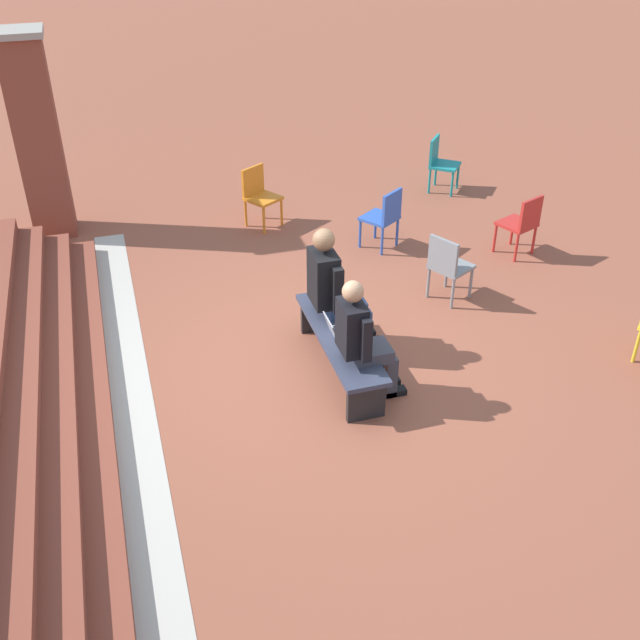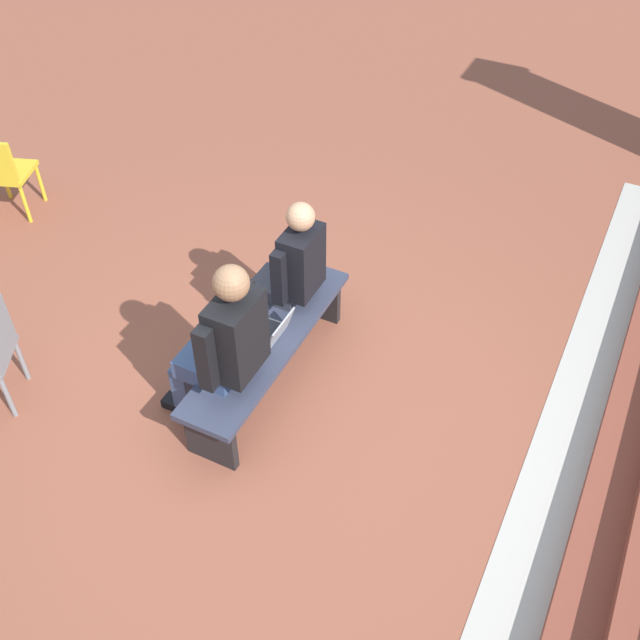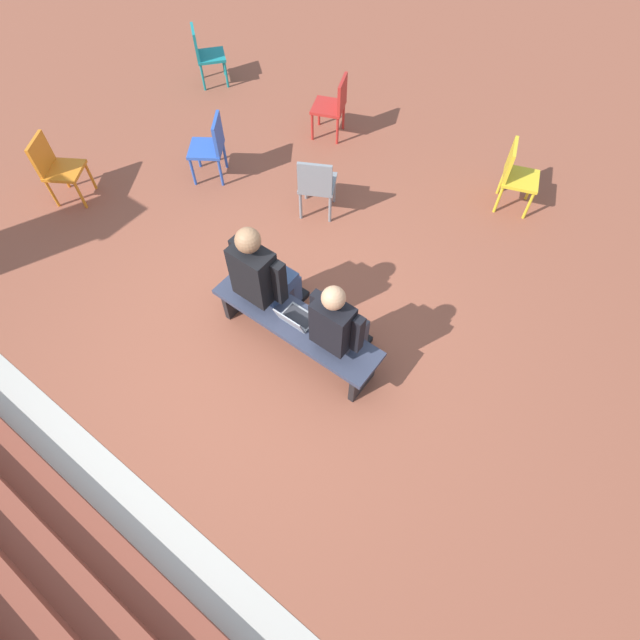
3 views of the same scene
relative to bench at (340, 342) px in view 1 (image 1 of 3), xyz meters
name	(u,v)px [view 1 (image 1 of 3)]	position (x,y,z in m)	size (l,w,h in m)	color
ground_plane	(316,361)	(0.23, 0.19, -0.35)	(60.00, 60.00, 0.00)	brown
concrete_strip	(133,407)	(0.00, 2.11, -0.35)	(7.89, 0.40, 0.01)	#B7B2A8
brick_steps	(26,407)	(0.00, 3.06, -0.13)	(7.09, 1.20, 0.60)	brown
brick_pillar_right_of_steps	(38,136)	(4.32, 2.81, 1.02)	(0.64, 0.64, 2.73)	brown
bench	(340,342)	(0.00, 0.00, 0.00)	(1.80, 0.44, 0.45)	#33384C
person_student	(362,336)	(-0.46, -0.07, 0.35)	(0.53, 0.67, 1.32)	#383842
person_adult	(334,287)	(0.44, -0.07, 0.40)	(0.59, 0.75, 1.43)	#384C75
laptop	(339,331)	(-0.01, 0.01, 0.15)	(0.32, 0.29, 0.21)	#9EA0A5
plastic_chair_by_pillar	(448,264)	(1.00, -1.66, 0.13)	(0.57, 0.57, 0.84)	gray
plastic_chair_foreground	(259,193)	(3.71, -0.01, 0.13)	(0.58, 0.58, 0.84)	orange
plastic_chair_far_left	(440,161)	(4.13, -2.99, 0.13)	(0.59, 0.59, 0.84)	teal
plastic_chair_mid_courtyard	(522,222)	(1.79, -3.08, 0.13)	(0.55, 0.55, 0.84)	red
plastic_chair_near_bench_right	(384,215)	(2.50, -1.44, 0.13)	(0.58, 0.58, 0.84)	#2D56B7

